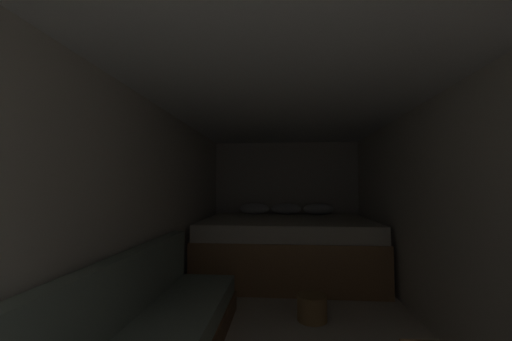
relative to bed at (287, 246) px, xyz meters
The scene contains 7 objects.
ground_plane 1.83m from the bed, 90.00° to the right, with size 7.38×7.38×0.00m, color beige.
wall_back 1.10m from the bed, 90.00° to the left, with size 2.54×0.05×2.02m, color beige.
wall_left 2.26m from the bed, 124.87° to the right, with size 0.05×5.38×2.02m, color beige.
wall_right 2.26m from the bed, 55.13° to the right, with size 0.05×5.38×2.02m, color beige.
ceiling_slab 2.42m from the bed, 90.00° to the right, with size 2.54×5.38×0.05m, color white.
bed is the anchor object (origin of this frame).
wicker_basket 1.47m from the bed, 81.27° to the right, with size 0.28×0.28×0.23m.
Camera 1 is at (-0.05, -0.41, 1.26)m, focal length 21.51 mm.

